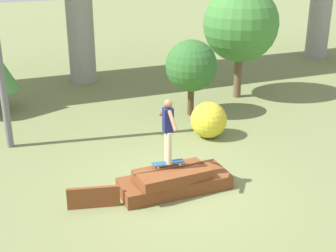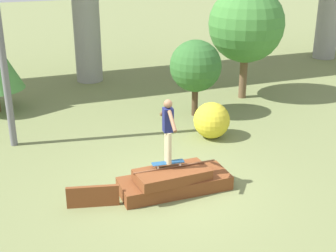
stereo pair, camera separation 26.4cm
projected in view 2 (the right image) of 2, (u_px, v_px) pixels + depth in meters
name	position (u px, v px, depth m)	size (l,w,h in m)	color
ground_plane	(175.00, 190.00, 11.29)	(80.00, 80.00, 0.00)	olive
scrap_pile	(174.00, 181.00, 11.16)	(2.66, 1.07, 0.65)	brown
scrap_plank_loose	(93.00, 196.00, 10.50)	(1.17, 0.35, 0.51)	brown
skateboard	(168.00, 163.00, 11.03)	(0.79, 0.25, 0.09)	#23517F
skater	(168.00, 127.00, 10.69)	(0.23, 1.18, 1.56)	#C6B78E
utility_pole	(0.00, 36.00, 12.59)	(1.30, 0.20, 6.15)	slate
tree_behind_left	(196.00, 66.00, 15.50)	(1.73, 1.73, 2.60)	#4C3823
tree_mid_back	(246.00, 25.00, 16.93)	(2.76, 2.76, 4.16)	brown
bush_yellow_flowering	(212.00, 120.00, 14.10)	(1.11, 1.11, 1.11)	gold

